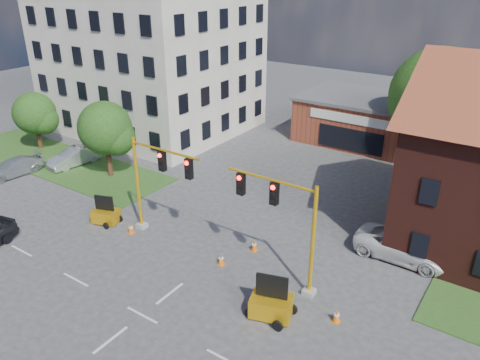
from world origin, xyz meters
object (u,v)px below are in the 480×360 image
at_px(signal_mast_west, 156,179).
at_px(pickup_white, 404,246).
at_px(trailer_east, 271,304).
at_px(signal_mast_east, 284,219).
at_px(trailer_west, 106,215).

height_order(signal_mast_west, pickup_white, signal_mast_west).
bearing_deg(pickup_white, trailer_east, 155.74).
relative_size(signal_mast_east, pickup_white, 1.11).
bearing_deg(pickup_white, trailer_west, 111.20).
height_order(signal_mast_west, trailer_west, signal_mast_west).
distance_m(signal_mast_west, pickup_white, 15.00).
xyz_separation_m(signal_mast_west, pickup_white, (13.35, 6.07, -3.15)).
distance_m(signal_mast_east, pickup_white, 8.26).
height_order(trailer_east, pickup_white, trailer_east).
height_order(signal_mast_east, trailer_east, signal_mast_east).
xyz_separation_m(signal_mast_west, trailer_east, (9.57, -2.50, -3.21)).
xyz_separation_m(trailer_west, pickup_white, (17.41, 6.90, 0.19)).
bearing_deg(trailer_east, trailer_west, 155.61).
distance_m(signal_mast_east, trailer_west, 13.23).
height_order(trailer_west, trailer_east, trailer_east).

